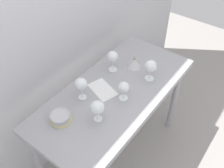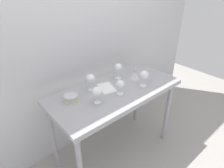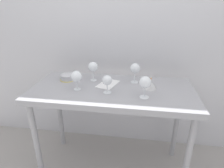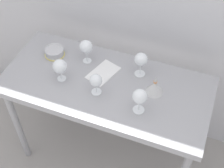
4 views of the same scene
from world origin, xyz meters
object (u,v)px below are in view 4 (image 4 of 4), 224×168
(wine_glass_far_left, at_px, (86,47))
(decanter_funnel, at_px, (155,87))
(wine_glass_near_left, at_px, (60,67))
(wine_glass_far_right, at_px, (141,60))
(tasting_bowl, at_px, (54,52))
(wine_glass_near_right, at_px, (140,97))
(wine_glass_near_center, at_px, (96,81))
(tasting_sheet_upper, at_px, (103,73))

(wine_glass_far_left, xyz_separation_m, decanter_funnel, (0.52, -0.11, -0.09))
(wine_glass_near_left, height_order, wine_glass_far_right, wine_glass_far_right)
(wine_glass_far_right, distance_m, tasting_bowl, 0.64)
(wine_glass_far_right, distance_m, decanter_funnel, 0.20)
(wine_glass_near_right, bearing_deg, wine_glass_far_right, 106.22)
(wine_glass_far_right, bearing_deg, wine_glass_near_left, -154.04)
(wine_glass_near_center, bearing_deg, wine_glass_far_right, 50.48)
(wine_glass_near_left, bearing_deg, decanter_funnel, 10.24)
(wine_glass_near_left, relative_size, wine_glass_near_right, 0.94)
(wine_glass_far_right, distance_m, tasting_sheet_upper, 0.28)
(wine_glass_far_right, xyz_separation_m, tasting_bowl, (-0.63, -0.03, -0.10))
(wine_glass_far_left, bearing_deg, wine_glass_far_right, 1.79)
(wine_glass_near_left, relative_size, decanter_funnel, 1.18)
(wine_glass_near_right, height_order, wine_glass_far_right, wine_glass_far_right)
(wine_glass_near_left, distance_m, decanter_funnel, 0.63)
(wine_glass_near_right, distance_m, tasting_sheet_upper, 0.41)
(wine_glass_near_center, relative_size, wine_glass_far_right, 0.84)
(wine_glass_far_left, bearing_deg, tasting_bowl, -174.75)
(wine_glass_near_right, relative_size, decanter_funnel, 1.25)
(wine_glass_near_left, bearing_deg, wine_glass_near_right, -6.78)
(wine_glass_far_right, bearing_deg, tasting_bowl, -176.86)
(decanter_funnel, bearing_deg, tasting_bowl, 173.56)
(tasting_bowl, bearing_deg, wine_glass_near_right, -20.15)
(wine_glass_near_center, relative_size, decanter_funnel, 1.09)
(wine_glass_near_center, height_order, wine_glass_far_right, wine_glass_far_right)
(tasting_bowl, bearing_deg, wine_glass_near_left, -51.52)
(tasting_bowl, bearing_deg, wine_glass_near_center, -27.88)
(tasting_sheet_upper, xyz_separation_m, tasting_bowl, (-0.40, 0.05, 0.03))
(wine_glass_near_center, distance_m, wine_glass_far_right, 0.33)
(tasting_bowl, height_order, decanter_funnel, decanter_funnel)
(wine_glass_near_center, bearing_deg, decanter_funnel, 21.36)
(wine_glass_near_right, distance_m, tasting_bowl, 0.77)
(wine_glass_far_right, xyz_separation_m, decanter_funnel, (0.14, -0.12, -0.09))
(wine_glass_near_center, bearing_deg, wine_glass_near_right, -7.92)
(wine_glass_far_right, xyz_separation_m, tasting_sheet_upper, (-0.24, -0.08, -0.13))
(tasting_sheet_upper, bearing_deg, wine_glass_near_left, -129.94)
(tasting_sheet_upper, bearing_deg, tasting_bowl, -168.88)
(wine_glass_far_right, bearing_deg, decanter_funnel, -41.96)
(wine_glass_far_left, relative_size, tasting_bowl, 1.25)
(wine_glass_near_right, bearing_deg, wine_glass_far_left, 148.83)
(wine_glass_near_center, bearing_deg, wine_glass_far_left, 125.51)
(wine_glass_far_right, relative_size, decanter_funnel, 1.30)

